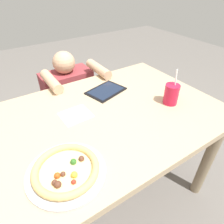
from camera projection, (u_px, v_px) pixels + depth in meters
The scene contains 7 objects.
ground_plane at pixel (105, 191), 1.53m from camera, with size 8.00×8.00×0.00m, color #66605B.
dining_table at pixel (102, 129), 1.15m from camera, with size 1.37×0.91×0.75m.
pizza_near at pixel (66, 170), 0.77m from camera, with size 0.32×0.32×0.04m.
drink_cup_colored at pixel (171, 94), 1.15m from camera, with size 0.09×0.09×0.21m.
paper_napkin at pixel (76, 115), 1.09m from camera, with size 0.16×0.14×0.00m, color white.
tablet at pixel (106, 91), 1.29m from camera, with size 0.28×0.23×0.01m.
diner_seated at pixel (71, 105), 1.80m from camera, with size 0.44×0.54×0.89m.
Camera 1 is at (-0.43, -0.75, 1.41)m, focal length 31.37 mm.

